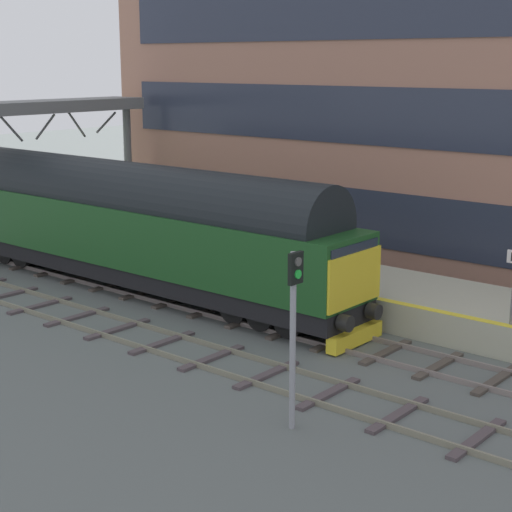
# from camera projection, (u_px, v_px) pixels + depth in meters

# --- Properties ---
(ground_plane) EXTENTS (140.00, 140.00, 0.00)m
(ground_plane) POSITION_uv_depth(u_px,v_px,m) (315.00, 336.00, 25.39)
(ground_plane) COLOR #585F5D
(ground_plane) RESTS_ON ground
(track_main) EXTENTS (2.50, 60.00, 0.15)m
(track_main) POSITION_uv_depth(u_px,v_px,m) (315.00, 334.00, 25.38)
(track_main) COLOR gray
(track_main) RESTS_ON ground
(track_adjacent_west) EXTENTS (2.50, 60.00, 0.15)m
(track_adjacent_west) POSITION_uv_depth(u_px,v_px,m) (239.00, 366.00, 22.75)
(track_adjacent_west) COLOR gray
(track_adjacent_west) RESTS_ON ground
(station_platform) EXTENTS (4.00, 44.00, 1.01)m
(station_platform) POSITION_uv_depth(u_px,v_px,m) (379.00, 295.00, 27.96)
(station_platform) COLOR #AFB099
(station_platform) RESTS_ON ground
(station_building) EXTENTS (4.22, 37.85, 15.79)m
(station_building) POSITION_uv_depth(u_px,v_px,m) (512.00, 69.00, 30.03)
(station_building) COLOR #A2705D
(station_building) RESTS_ON ground
(diesel_locomotive) EXTENTS (2.74, 19.98, 4.68)m
(diesel_locomotive) POSITION_uv_depth(u_px,v_px,m) (128.00, 222.00, 30.10)
(diesel_locomotive) COLOR black
(diesel_locomotive) RESTS_ON ground
(signal_post_mid) EXTENTS (0.44, 0.22, 4.13)m
(signal_post_mid) POSITION_uv_depth(u_px,v_px,m) (294.00, 320.00, 18.42)
(signal_post_mid) COLOR gray
(signal_post_mid) RESTS_ON ground
(waiting_passenger) EXTENTS (0.35, 0.51, 1.64)m
(waiting_passenger) POSITION_uv_depth(u_px,v_px,m) (321.00, 242.00, 29.20)
(waiting_passenger) COLOR #272931
(waiting_passenger) RESTS_ON station_platform
(overhead_footbridge) EXTENTS (12.84, 2.00, 6.54)m
(overhead_footbridge) POSITION_uv_depth(u_px,v_px,m) (11.00, 117.00, 34.11)
(overhead_footbridge) COLOR slate
(overhead_footbridge) RESTS_ON ground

